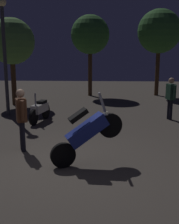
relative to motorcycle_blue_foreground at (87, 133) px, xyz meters
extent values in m
plane|color=#4C443D|center=(-0.40, 0.03, -0.74)|extent=(40.00, 40.00, 0.00)
cylinder|color=black|center=(-0.51, -0.20, -0.46)|extent=(0.56, 0.30, 0.56)
cylinder|color=black|center=(0.52, 0.20, 0.12)|extent=(0.56, 0.30, 0.56)
cube|color=navy|center=(0.00, 0.00, 0.06)|extent=(1.01, 0.63, 0.76)
cube|color=black|center=(-0.18, -0.07, 0.40)|extent=(0.48, 0.38, 0.32)
cylinder|color=gray|center=(0.33, 0.13, 0.66)|extent=(0.21, 0.13, 0.44)
sphere|color=#F2EABF|center=(0.42, 0.17, 0.40)|extent=(0.12, 0.12, 0.12)
cylinder|color=black|center=(-1.89, 4.48, -0.46)|extent=(0.20, 0.57, 0.56)
cylinder|color=black|center=(-2.10, 3.40, -0.46)|extent=(0.20, 0.57, 0.56)
cube|color=beige|center=(-1.99, 3.94, -0.23)|extent=(0.47, 0.99, 0.30)
cube|color=black|center=(-1.96, 4.14, -0.03)|extent=(0.32, 0.48, 0.10)
cylinder|color=gray|center=(-2.06, 3.60, 0.14)|extent=(0.07, 0.07, 0.45)
sphere|color=#F2EABF|center=(-2.08, 3.50, -0.18)|extent=(0.12, 0.12, 0.12)
cylinder|color=black|center=(-1.74, 0.91, -0.36)|extent=(0.12, 0.12, 0.78)
cylinder|color=black|center=(-1.68, 0.76, -0.36)|extent=(0.12, 0.12, 0.78)
cube|color=#59331E|center=(-1.71, 0.83, 0.32)|extent=(0.37, 0.43, 0.58)
sphere|color=tan|center=(-1.71, 0.83, 0.75)|extent=(0.21, 0.21, 0.21)
cylinder|color=#59331E|center=(-1.81, 1.05, 0.35)|extent=(0.15, 0.20, 0.53)
cylinder|color=#59331E|center=(-1.61, 0.61, 0.35)|extent=(0.15, 0.20, 0.53)
cylinder|color=black|center=(2.90, 4.47, -0.36)|extent=(0.12, 0.12, 0.78)
cylinder|color=black|center=(2.86, 4.63, -0.36)|extent=(0.12, 0.12, 0.78)
cube|color=#1E3F2D|center=(2.88, 4.55, 0.32)|extent=(0.33, 0.41, 0.58)
sphere|color=tan|center=(2.88, 4.55, 0.75)|extent=(0.21, 0.21, 0.21)
cylinder|color=#1E3F2D|center=(2.94, 4.32, 0.35)|extent=(0.13, 0.20, 0.53)
cylinder|color=#1E3F2D|center=(2.81, 4.78, 0.35)|extent=(0.13, 0.20, 0.53)
cylinder|color=#38383D|center=(-3.56, 4.96, 1.38)|extent=(0.14, 0.14, 4.26)
sphere|color=#F9E59E|center=(-3.56, 4.96, 3.65)|extent=(0.36, 0.36, 0.36)
cylinder|color=#4C331E|center=(3.55, 10.97, 0.70)|extent=(0.24, 0.24, 2.89)
sphere|color=#336B2D|center=(3.55, 10.97, 3.04)|extent=(2.55, 2.55, 2.55)
cylinder|color=#4C331E|center=(-0.50, 10.65, 0.66)|extent=(0.24, 0.24, 2.80)
sphere|color=#336B2D|center=(-0.50, 10.65, 2.85)|extent=(2.26, 2.26, 2.26)
cylinder|color=#4C331E|center=(-4.07, 7.33, 0.40)|extent=(0.24, 0.24, 2.30)
sphere|color=#568C42|center=(-4.07, 7.33, 2.32)|extent=(2.19, 2.19, 2.19)
camera|label=1|loc=(0.38, -5.76, 1.68)|focal=43.59mm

